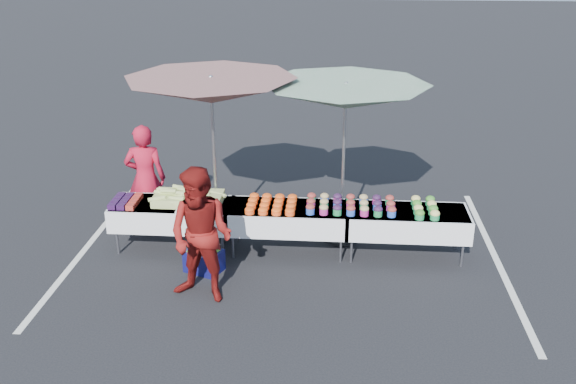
# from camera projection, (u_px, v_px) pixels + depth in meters

# --- Properties ---
(ground) EXTENTS (80.00, 80.00, 0.00)m
(ground) POSITION_uv_depth(u_px,v_px,m) (288.00, 251.00, 10.06)
(ground) COLOR black
(stripe_left) EXTENTS (0.10, 5.00, 0.00)m
(stripe_left) POSITION_uv_depth(u_px,v_px,m) (90.00, 244.00, 10.29)
(stripe_left) COLOR silver
(stripe_left) RESTS_ON ground
(stripe_right) EXTENTS (0.10, 5.00, 0.00)m
(stripe_right) POSITION_uv_depth(u_px,v_px,m) (496.00, 258.00, 9.82)
(stripe_right) COLOR silver
(stripe_right) RESTS_ON ground
(table_left) EXTENTS (1.86, 0.81, 0.75)m
(table_left) POSITION_uv_depth(u_px,v_px,m) (173.00, 213.00, 9.97)
(table_left) COLOR white
(table_left) RESTS_ON ground
(table_center) EXTENTS (1.86, 0.81, 0.75)m
(table_center) POSITION_uv_depth(u_px,v_px,m) (288.00, 217.00, 9.84)
(table_center) COLOR white
(table_center) RESTS_ON ground
(table_right) EXTENTS (1.86, 0.81, 0.75)m
(table_right) POSITION_uv_depth(u_px,v_px,m) (406.00, 221.00, 9.70)
(table_right) COLOR white
(table_right) RESTS_ON ground
(berry_punnets) EXTENTS (0.40, 0.54, 0.08)m
(berry_punnets) POSITION_uv_depth(u_px,v_px,m) (126.00, 201.00, 9.88)
(berry_punnets) COLOR black
(berry_punnets) RESTS_ON table_left
(corn_pile) EXTENTS (1.16, 0.57, 0.26)m
(corn_pile) POSITION_uv_depth(u_px,v_px,m) (188.00, 198.00, 9.89)
(corn_pile) COLOR #ACCE69
(corn_pile) RESTS_ON table_left
(plastic_bags) EXTENTS (0.30, 0.25, 0.05)m
(plastic_bags) POSITION_uv_depth(u_px,v_px,m) (187.00, 210.00, 9.60)
(plastic_bags) COLOR white
(plastic_bags) RESTS_ON table_left
(carrot_bowls) EXTENTS (0.75, 0.69, 0.11)m
(carrot_bowls) POSITION_uv_depth(u_px,v_px,m) (272.00, 204.00, 9.76)
(carrot_bowls) COLOR #FF541C
(carrot_bowls) RESTS_ON table_center
(potato_cups) EXTENTS (1.34, 0.58, 0.16)m
(potato_cups) POSITION_uv_depth(u_px,v_px,m) (351.00, 204.00, 9.67)
(potato_cups) COLOR blue
(potato_cups) RESTS_ON table_right
(bean_baskets) EXTENTS (0.36, 0.68, 0.15)m
(bean_baskets) POSITION_uv_depth(u_px,v_px,m) (425.00, 207.00, 9.59)
(bean_baskets) COLOR #218446
(bean_baskets) RESTS_ON table_right
(vendor) EXTENTS (0.70, 0.50, 1.81)m
(vendor) POSITION_uv_depth(u_px,v_px,m) (146.00, 178.00, 10.47)
(vendor) COLOR #AE132D
(vendor) RESTS_ON ground
(customer) EXTENTS (1.07, 0.94, 1.87)m
(customer) POSITION_uv_depth(u_px,v_px,m) (201.00, 236.00, 8.43)
(customer) COLOR maroon
(customer) RESTS_ON ground
(umbrella_left) EXTENTS (2.67, 2.67, 2.68)m
(umbrella_left) POSITION_uv_depth(u_px,v_px,m) (211.00, 92.00, 9.59)
(umbrella_left) COLOR black
(umbrella_left) RESTS_ON ground
(umbrella_right) EXTENTS (2.71, 2.71, 2.60)m
(umbrella_right) POSITION_uv_depth(u_px,v_px,m) (346.00, 97.00, 9.55)
(umbrella_right) COLOR black
(umbrella_right) RESTS_ON ground
(storage_bin) EXTENTS (0.61, 0.54, 0.33)m
(storage_bin) POSITION_uv_depth(u_px,v_px,m) (204.00, 260.00, 9.41)
(storage_bin) COLOR #0D0E45
(storage_bin) RESTS_ON ground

